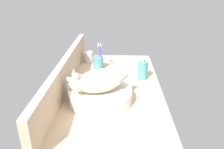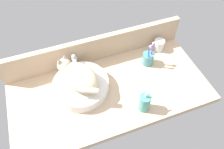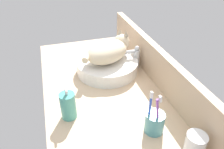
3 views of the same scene
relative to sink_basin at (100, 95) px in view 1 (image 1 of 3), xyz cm
name	(u,v)px [view 1 (image 1 of 3)]	position (x,y,z in cm)	size (l,w,h in cm)	color
ground_plane	(112,90)	(16.18, -5.89, -5.41)	(120.98, 58.59, 4.00)	#D1B28E
backsplash_panel	(66,73)	(16.18, 21.61, 5.75)	(120.98, 3.60, 18.31)	#CCAD8C
sink_basin	(100,95)	(0.00, 0.00, 0.00)	(33.50, 33.50, 6.81)	white
cat	(98,81)	(-0.77, 1.13, 9.16)	(27.43, 30.18, 14.00)	beige
faucet	(71,88)	(0.69, 15.67, 3.90)	(3.60, 11.84, 13.60)	silver
soap_dispenser	(143,70)	(29.91, -25.10, 2.59)	(6.43, 6.43, 15.09)	teal
toothbrush_cup	(98,62)	(47.31, 5.31, 1.21)	(7.50, 7.50, 18.68)	teal
water_glass	(88,57)	(60.31, 14.56, 0.22)	(7.19, 7.19, 8.06)	white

